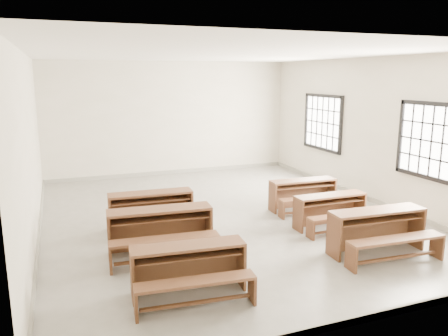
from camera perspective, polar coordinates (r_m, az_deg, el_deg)
name	(u,v)px	position (r m, az deg, el deg)	size (l,w,h in m)	color
room	(228,110)	(8.54, 0.57, 7.57)	(8.50, 8.50, 3.20)	gray
desk_set_0	(189,266)	(5.78, -4.58, -12.68)	(1.54, 0.90, 0.66)	brown
desk_set_1	(161,228)	(7.05, -8.28, -7.77)	(1.71, 0.99, 0.74)	brown
desk_set_2	(151,208)	(8.21, -9.46, -5.16)	(1.58, 0.88, 0.69)	brown
desk_set_3	(378,228)	(7.42, 19.52, -7.46)	(1.63, 0.92, 0.71)	brown
desk_set_4	(331,209)	(8.42, 13.83, -5.17)	(1.39, 0.72, 0.63)	brown
desk_set_5	(304,192)	(9.40, 10.37, -3.15)	(1.47, 0.81, 0.65)	brown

